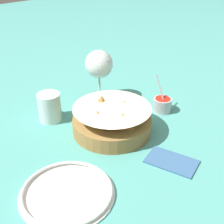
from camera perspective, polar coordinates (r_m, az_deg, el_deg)
The scene contains 7 objects.
ground_plane at distance 0.92m, azimuth 2.77°, elevation -3.55°, with size 4.00×4.00×0.00m, color teal.
food_basket at distance 0.90m, azimuth -0.03°, elevation -1.57°, with size 0.23×0.23×0.10m.
sauce_cup at distance 1.02m, azimuth 9.20°, elevation 1.46°, with size 0.07×0.06×0.12m.
wine_glass at distance 1.04m, azimuth -2.39°, elevation 8.49°, with size 0.09×0.09×0.17m.
beer_mug at distance 0.97m, azimuth -11.38°, elevation 0.77°, with size 0.11×0.07×0.09m.
side_plate at distance 0.72m, azimuth -8.23°, elevation -14.33°, with size 0.21×0.21×0.01m.
napkin at distance 0.81m, azimuth 10.85°, elevation -8.77°, with size 0.14×0.11×0.01m.
Camera 1 is at (-0.55, 0.53, 0.51)m, focal length 50.00 mm.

